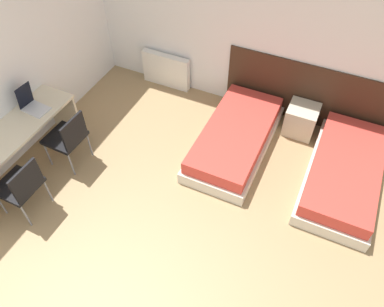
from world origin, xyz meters
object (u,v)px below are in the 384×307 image
object	(u,v)px
bed_near_door	(344,173)
nightstand	(301,120)
chair_near_notebook	(21,185)
laptop	(32,104)
chair_near_laptop	(68,136)
bed_near_window	(235,138)

from	to	relation	value
bed_near_door	nightstand	bearing A→B (deg)	136.20
bed_near_door	nightstand	size ratio (longest dim) A/B	4.21
chair_near_notebook	laptop	xyz separation A→B (m)	(-0.53, 0.95, 0.32)
bed_near_door	chair_near_laptop	size ratio (longest dim) A/B	2.23
laptop	bed_near_door	bearing A→B (deg)	20.97
bed_near_door	laptop	xyz separation A→B (m)	(-4.02, -1.16, 0.63)
bed_near_window	laptop	distance (m)	2.81
chair_near_notebook	bed_near_window	bearing A→B (deg)	48.04
nightstand	laptop	xyz separation A→B (m)	(-3.25, -1.89, 0.59)
bed_near_door	chair_near_laptop	world-z (taller)	chair_near_laptop
nightstand	chair_near_laptop	distance (m)	3.37
bed_near_window	nightstand	distance (m)	1.07
bed_near_window	nightstand	size ratio (longest dim) A/B	4.21
bed_near_window	chair_near_notebook	bearing A→B (deg)	-132.79
nightstand	chair_near_laptop	bearing A→B (deg)	-144.28
nightstand	chair_near_laptop	size ratio (longest dim) A/B	0.53
bed_near_door	nightstand	xyz separation A→B (m)	(-0.77, 0.74, 0.04)
laptop	chair_near_notebook	bearing A→B (deg)	-56.02
chair_near_notebook	bed_near_door	bearing A→B (deg)	31.96
bed_near_door	bed_near_window	bearing A→B (deg)	180.00
bed_near_window	chair_near_laptop	distance (m)	2.33
bed_near_door	nightstand	distance (m)	1.07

